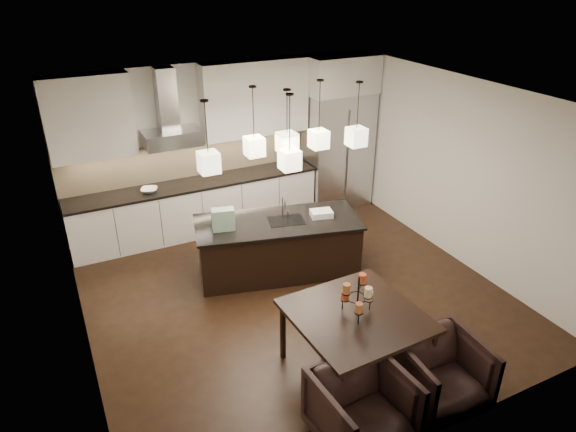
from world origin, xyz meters
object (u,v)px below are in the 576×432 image
dining_table (354,343)px  armchair_right (441,373)px  island_body (278,247)px  armchair_left (362,409)px  refrigerator (337,150)px

dining_table → armchair_right: dining_table is taller
island_body → armchair_left: 3.19m
refrigerator → armchair_right: (-1.62, -4.82, -0.69)m
refrigerator → armchair_right: 5.13m
armchair_right → island_body: bearing=101.5°
island_body → armchair_right: island_body is taller
refrigerator → dining_table: size_ratio=1.60×
island_body → armchair_left: island_body is taller
refrigerator → armchair_left: (-2.63, -4.86, -0.68)m
refrigerator → island_body: bearing=-139.8°
island_body → dining_table: island_body is taller
island_body → armchair_right: size_ratio=2.73×
island_body → armchair_right: 3.12m
armchair_right → dining_table: bearing=129.4°
refrigerator → dining_table: 4.64m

